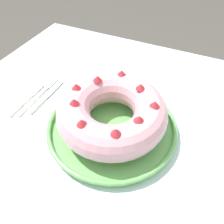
# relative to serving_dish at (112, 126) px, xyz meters

# --- Properties ---
(dining_table) EXTENTS (1.14, 1.06, 0.77)m
(dining_table) POSITION_rel_serving_dish_xyz_m (0.03, -0.03, -0.12)
(dining_table) COLOR silver
(dining_table) RESTS_ON ground_plane
(serving_dish) EXTENTS (0.36, 0.36, 0.03)m
(serving_dish) POSITION_rel_serving_dish_xyz_m (0.00, 0.00, 0.00)
(serving_dish) COLOR #6BB760
(serving_dish) RESTS_ON dining_table
(bundt_cake) EXTENTS (0.29, 0.29, 0.10)m
(bundt_cake) POSITION_rel_serving_dish_xyz_m (-0.00, -0.00, 0.06)
(bundt_cake) COLOR #E09EAD
(bundt_cake) RESTS_ON serving_dish
(fork) EXTENTS (0.02, 0.20, 0.01)m
(fork) POSITION_rel_serving_dish_xyz_m (-0.27, 0.04, -0.01)
(fork) COLOR white
(fork) RESTS_ON dining_table
(serving_knife) EXTENTS (0.02, 0.22, 0.01)m
(serving_knife) POSITION_rel_serving_dish_xyz_m (-0.30, 0.01, -0.01)
(serving_knife) COLOR white
(serving_knife) RESTS_ON dining_table
(cake_knife) EXTENTS (0.02, 0.17, 0.01)m
(cake_knife) POSITION_rel_serving_dish_xyz_m (-0.25, 0.02, -0.01)
(cake_knife) COLOR white
(cake_knife) RESTS_ON dining_table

